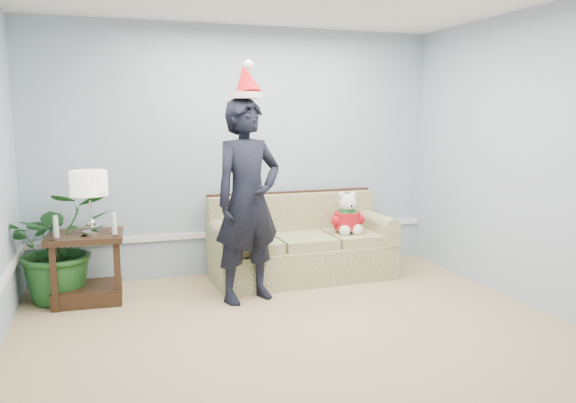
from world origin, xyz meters
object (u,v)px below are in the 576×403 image
(man, at_px, (248,201))
(sofa, at_px, (300,248))
(side_table, at_px, (87,275))
(teddy_bear, at_px, (348,218))
(table_lamp, at_px, (89,186))
(houseplant, at_px, (60,245))

(man, bearing_deg, sofa, 20.26)
(sofa, bearing_deg, side_table, -176.83)
(sofa, distance_m, side_table, 2.20)
(teddy_bear, bearing_deg, table_lamp, -174.49)
(houseplant, bearing_deg, teddy_bear, -1.72)
(table_lamp, xyz_separation_m, teddy_bear, (2.63, 0.08, -0.47))
(table_lamp, bearing_deg, teddy_bear, 1.73)
(houseplant, bearing_deg, table_lamp, -30.31)
(man, bearing_deg, houseplant, 143.74)
(man, bearing_deg, table_lamp, 146.52)
(houseplant, xyz_separation_m, man, (1.69, -0.55, 0.42))
(houseplant, distance_m, teddy_bear, 2.92)
(sofa, height_order, man, man)
(sofa, bearing_deg, man, -142.28)
(man, relative_size, teddy_bear, 4.12)
(sofa, xyz_separation_m, houseplant, (-2.42, -0.03, 0.21))
(table_lamp, bearing_deg, sofa, 5.36)
(table_lamp, distance_m, teddy_bear, 2.68)
(table_lamp, bearing_deg, man, -15.27)
(houseplant, relative_size, man, 0.56)
(side_table, height_order, man, man)
(houseplant, bearing_deg, side_table, -27.17)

